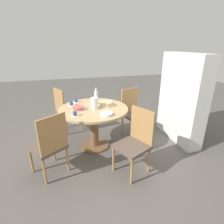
# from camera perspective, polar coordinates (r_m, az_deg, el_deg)

# --- Properties ---
(ground_plane) EXTENTS (14.00, 14.00, 0.00)m
(ground_plane) POSITION_cam_1_polar(r_m,az_deg,el_deg) (3.29, -5.58, -10.96)
(ground_plane) COLOR #56514C
(dining_table) EXTENTS (1.17, 1.17, 0.74)m
(dining_table) POSITION_cam_1_polar(r_m,az_deg,el_deg) (3.02, -5.97, -1.64)
(dining_table) COLOR brown
(dining_table) RESTS_ON ground_plane
(chair_a) EXTENTS (0.56, 0.56, 0.93)m
(chair_a) POSITION_cam_1_polar(r_m,az_deg,el_deg) (2.50, 7.57, -9.31)
(chair_a) COLOR #A87A47
(chair_a) RESTS_ON ground_plane
(chair_b) EXTENTS (0.51, 0.51, 0.93)m
(chair_b) POSITION_cam_1_polar(r_m,az_deg,el_deg) (3.54, 6.93, 0.17)
(chair_b) COLOR #A87A47
(chair_b) RESTS_ON ground_plane
(chair_c) EXTENTS (0.56, 0.56, 0.93)m
(chair_c) POSITION_cam_1_polar(r_m,az_deg,el_deg) (3.75, -14.77, 0.82)
(chair_c) COLOR #A87A47
(chair_c) RESTS_ON ground_plane
(chair_d) EXTENTS (0.58, 0.58, 0.93)m
(chair_d) POSITION_cam_1_polar(r_m,az_deg,el_deg) (2.55, -19.70, -9.92)
(chair_d) COLOR #A87A47
(chair_d) RESTS_ON ground_plane
(bookshelf) EXTENTS (1.08, 0.28, 1.62)m
(bookshelf) POSITION_cam_1_polar(r_m,az_deg,el_deg) (3.47, 21.57, 3.77)
(bookshelf) COLOR silver
(bookshelf) RESTS_ON ground_plane
(coffee_pot) EXTENTS (0.12, 0.12, 0.23)m
(coffee_pot) POSITION_cam_1_polar(r_m,az_deg,el_deg) (2.90, -5.76, 3.02)
(coffee_pot) COLOR white
(coffee_pot) RESTS_ON dining_table
(water_bottle) EXTENTS (0.07, 0.07, 0.32)m
(water_bottle) POSITION_cam_1_polar(r_m,az_deg,el_deg) (3.13, -5.19, 4.89)
(water_bottle) COLOR silver
(water_bottle) RESTS_ON dining_table
(cake_main) EXTENTS (0.27, 0.27, 0.07)m
(cake_main) POSITION_cam_1_polar(r_m,az_deg,el_deg) (3.05, -2.05, 2.66)
(cake_main) COLOR silver
(cake_main) RESTS_ON dining_table
(cake_second) EXTENTS (0.21, 0.21, 0.06)m
(cake_second) POSITION_cam_1_polar(r_m,az_deg,el_deg) (2.90, -10.97, 1.18)
(cake_second) COLOR silver
(cake_second) RESTS_ON dining_table
(cup_a) EXTENTS (0.11, 0.11, 0.07)m
(cup_a) POSITION_cam_1_polar(r_m,az_deg,el_deg) (2.67, -12.01, -0.67)
(cup_a) COLOR white
(cup_a) RESTS_ON dining_table
(cup_b) EXTENTS (0.11, 0.11, 0.07)m
(cup_b) POSITION_cam_1_polar(r_m,az_deg,el_deg) (3.14, -13.12, 2.60)
(cup_b) COLOR white
(cup_b) RESTS_ON dining_table
(cup_c) EXTENTS (0.11, 0.11, 0.07)m
(cup_c) POSITION_cam_1_polar(r_m,az_deg,el_deg) (3.30, -11.69, 3.61)
(cup_c) COLOR white
(cup_c) RESTS_ON dining_table
(plate_stack) EXTENTS (0.19, 0.19, 0.04)m
(plate_stack) POSITION_cam_1_polar(r_m,az_deg,el_deg) (2.64, -1.85, -0.66)
(plate_stack) COLOR white
(plate_stack) RESTS_ON dining_table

